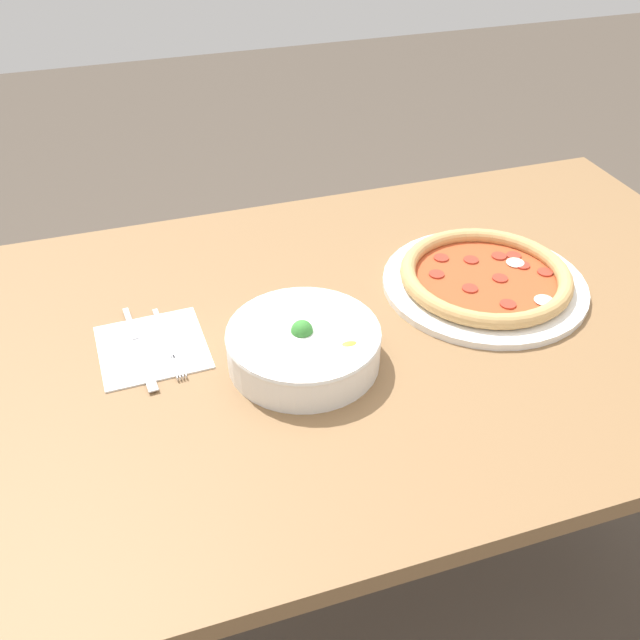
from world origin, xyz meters
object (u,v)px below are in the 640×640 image
Objects in this scene: pizza at (485,279)px; fork at (167,341)px; bowl at (304,344)px; knife at (138,344)px.

pizza is 0.53m from fork.
bowl is 1.27× the size of fork.
bowl reaches higher than knife.
bowl reaches higher than pizza.
pizza is 0.36m from bowl.
knife is at bearing -1.97° from pizza.
bowl is at bearing 56.02° from fork.
bowl is 1.06× the size of knife.
pizza is at bearing -165.30° from bowl.
fork is 0.84× the size of knife.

